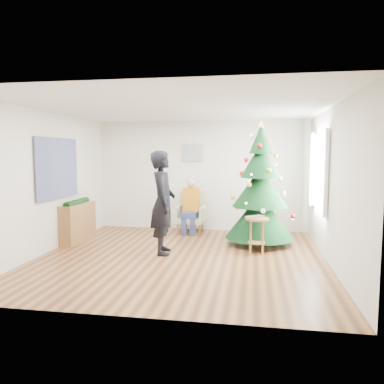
% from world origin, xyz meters
% --- Properties ---
extents(floor, '(5.00, 5.00, 0.00)m').
position_xyz_m(floor, '(0.00, 0.00, 0.00)').
color(floor, brown).
rests_on(floor, ground).
extents(ceiling, '(5.00, 5.00, 0.00)m').
position_xyz_m(ceiling, '(0.00, 0.00, 2.60)').
color(ceiling, white).
rests_on(ceiling, wall_back).
extents(wall_back, '(5.00, 0.00, 5.00)m').
position_xyz_m(wall_back, '(0.00, 2.50, 1.30)').
color(wall_back, silver).
rests_on(wall_back, floor).
extents(wall_front, '(5.00, 0.00, 5.00)m').
position_xyz_m(wall_front, '(0.00, -2.50, 1.30)').
color(wall_front, silver).
rests_on(wall_front, floor).
extents(wall_left, '(0.00, 5.00, 5.00)m').
position_xyz_m(wall_left, '(-2.50, 0.00, 1.30)').
color(wall_left, silver).
rests_on(wall_left, floor).
extents(wall_right, '(0.00, 5.00, 5.00)m').
position_xyz_m(wall_right, '(2.50, 0.00, 1.30)').
color(wall_right, silver).
rests_on(wall_right, floor).
extents(window_panel, '(0.04, 1.30, 1.40)m').
position_xyz_m(window_panel, '(2.47, 1.00, 1.50)').
color(window_panel, white).
rests_on(window_panel, wall_right).
extents(curtains, '(0.05, 1.75, 1.50)m').
position_xyz_m(curtains, '(2.44, 1.00, 1.50)').
color(curtains, white).
rests_on(curtains, wall_right).
extents(christmas_tree, '(1.37, 1.37, 2.49)m').
position_xyz_m(christmas_tree, '(1.38, 1.21, 1.12)').
color(christmas_tree, '#3F2816').
rests_on(christmas_tree, floor).
extents(stool, '(0.44, 0.44, 0.66)m').
position_xyz_m(stool, '(1.32, 0.50, 0.33)').
color(stool, brown).
rests_on(stool, floor).
extents(laptop, '(0.42, 0.41, 0.03)m').
position_xyz_m(laptop, '(1.32, 0.50, 0.67)').
color(laptop, silver).
rests_on(laptop, stool).
extents(armchair, '(0.69, 0.63, 0.95)m').
position_xyz_m(armchair, '(-0.17, 2.06, 0.34)').
color(armchair, '#A0AC8B').
rests_on(armchair, floor).
extents(seated_person, '(0.38, 0.54, 1.25)m').
position_xyz_m(seated_person, '(-0.17, 2.01, 0.63)').
color(seated_person, navy).
rests_on(seated_person, armchair).
extents(standing_man, '(0.58, 0.76, 1.88)m').
position_xyz_m(standing_man, '(-0.37, 0.20, 0.94)').
color(standing_man, black).
rests_on(standing_man, floor).
extents(game_controller, '(0.06, 0.13, 0.04)m').
position_xyz_m(game_controller, '(-0.17, 0.17, 1.25)').
color(game_controller, white).
rests_on(game_controller, standing_man).
extents(console, '(0.38, 1.02, 0.80)m').
position_xyz_m(console, '(-2.33, 0.78, 0.40)').
color(console, brown).
rests_on(console, floor).
extents(garland, '(0.14, 0.90, 0.14)m').
position_xyz_m(garland, '(-2.33, 0.78, 0.82)').
color(garland, black).
rests_on(garland, console).
extents(tapestry, '(0.03, 1.50, 1.15)m').
position_xyz_m(tapestry, '(-2.46, 0.30, 1.55)').
color(tapestry, black).
rests_on(tapestry, wall_left).
extents(framed_picture, '(0.52, 0.05, 0.42)m').
position_xyz_m(framed_picture, '(-0.20, 2.46, 1.85)').
color(framed_picture, tan).
rests_on(framed_picture, wall_back).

